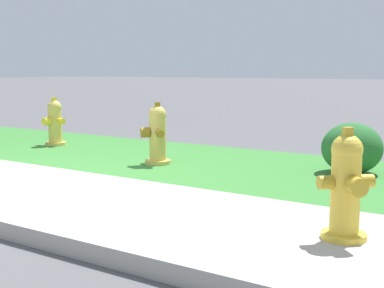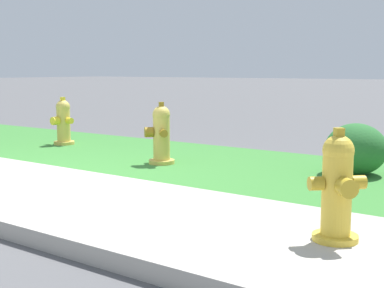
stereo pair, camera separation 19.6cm
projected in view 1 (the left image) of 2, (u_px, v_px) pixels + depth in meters
name	position (u px, v px, depth m)	size (l,w,h in m)	color
ground_plane	(12.00, 187.00, 5.09)	(120.00, 120.00, 0.00)	#515154
sidewalk_pavement	(12.00, 187.00, 5.09)	(18.00, 1.81, 0.01)	#ADA89E
grass_verge	(151.00, 156.00, 6.89)	(18.00, 2.53, 0.01)	#387A33
fire_hydrant_at_driveway	(157.00, 135.00, 6.29)	(0.35, 0.35, 0.74)	gold
fire_hydrant_near_corner	(346.00, 187.00, 3.46)	(0.34, 0.34, 0.75)	gold
fire_hydrant_across_street	(55.00, 123.00, 7.86)	(0.38, 0.35, 0.71)	gold
shrub_bush_far_verge	(352.00, 148.00, 5.73)	(0.65, 0.65, 0.55)	#28662D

